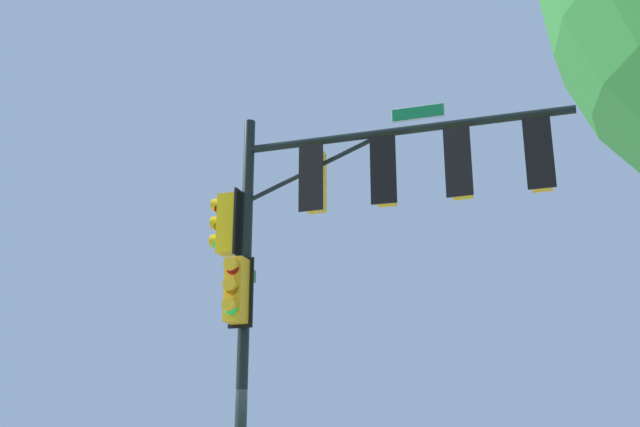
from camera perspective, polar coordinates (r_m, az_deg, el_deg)
signal_pole_assembly at (r=12.81m, az=1.39°, el=-0.48°), size 6.41×1.15×7.39m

